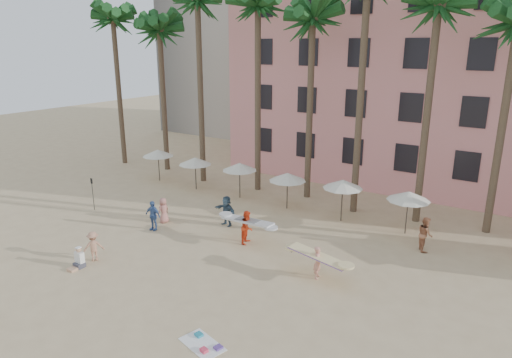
{
  "coord_description": "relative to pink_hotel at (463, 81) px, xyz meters",
  "views": [
    {
      "loc": [
        13.26,
        -13.23,
        10.85
      ],
      "look_at": [
        0.71,
        6.0,
        4.0
      ],
      "focal_mm": 32.0,
      "sensor_mm": 36.0,
      "label": 1
    }
  ],
  "objects": [
    {
      "name": "carrier_yellow",
      "position": [
        -2.03,
        -21.1,
        -7.07
      ],
      "size": [
        3.07,
        1.08,
        1.62
      ],
      "color": "tan",
      "rests_on": "ground"
    },
    {
      "name": "umbrella_row",
      "position": [
        -10.0,
        -13.5,
        -5.67
      ],
      "size": [
        22.5,
        2.7,
        2.73
      ],
      "color": "#332B23",
      "rests_on": "ground"
    },
    {
      "name": "beachgoers",
      "position": [
        -8.56,
        -19.47,
        -7.1
      ],
      "size": [
        15.56,
        11.77,
        1.91
      ],
      "color": "#374F61",
      "rests_on": "ground"
    },
    {
      "name": "seated_man",
      "position": [
        -12.55,
        -26.74,
        -7.63
      ],
      "size": [
        0.48,
        0.83,
        1.08
      ],
      "color": "#3F3F4C",
      "rests_on": "ground"
    },
    {
      "name": "pink_hotel",
      "position": [
        0.0,
        0.0,
        0.0
      ],
      "size": [
        35.0,
        14.0,
        16.0
      ],
      "primitive_type": "cube",
      "color": "pink",
      "rests_on": "ground"
    },
    {
      "name": "carrier_white",
      "position": [
        -7.12,
        -19.61,
        -6.99
      ],
      "size": [
        3.34,
        1.04,
        1.9
      ],
      "color": "red",
      "rests_on": "ground"
    },
    {
      "name": "palm_row",
      "position": [
        -6.49,
        -11.0,
        4.97
      ],
      "size": [
        44.4,
        5.4,
        16.3
      ],
      "color": "brown",
      "rests_on": "ground"
    },
    {
      "name": "ground",
      "position": [
        -7.0,
        -26.0,
        -8.0
      ],
      "size": [
        120.0,
        120.0,
        0.0
      ],
      "primitive_type": "plane",
      "color": "#D1B789",
      "rests_on": "ground"
    },
    {
      "name": "paddle",
      "position": [
        -18.81,
        -20.9,
        -6.59
      ],
      "size": [
        0.18,
        0.04,
        2.23
      ],
      "color": "black",
      "rests_on": "ground"
    },
    {
      "name": "beach_towel",
      "position": [
        -3.36,
        -28.08,
        -7.97
      ],
      "size": [
        2.0,
        1.44,
        0.14
      ],
      "color": "white",
      "rests_on": "ground"
    }
  ]
}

